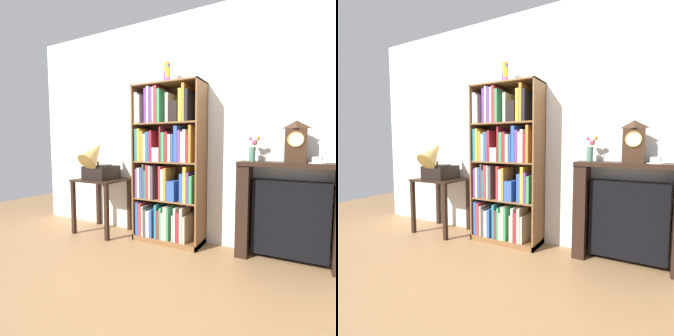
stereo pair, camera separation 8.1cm
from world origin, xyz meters
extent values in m
cube|color=#997047|center=(0.00, 0.00, -0.01)|extent=(7.67, 6.40, 0.02)
cube|color=silver|center=(0.17, 0.32, 1.30)|extent=(4.67, 0.08, 2.60)
cube|color=brown|center=(-0.39, 0.12, 0.90)|extent=(0.02, 0.33, 1.79)
cube|color=brown|center=(0.39, 0.12, 0.90)|extent=(0.02, 0.33, 1.79)
cube|color=brown|center=(0.00, 0.28, 0.90)|extent=(0.80, 0.01, 1.79)
cube|color=brown|center=(0.00, 0.12, 1.78)|extent=(0.80, 0.33, 0.02)
cube|color=brown|center=(0.00, 0.12, 0.03)|extent=(0.80, 0.33, 0.06)
cube|color=#2D519E|center=(-0.34, 0.07, 0.26)|extent=(0.04, 0.22, 0.39)
cube|color=#C63338|center=(-0.31, 0.10, 0.25)|extent=(0.03, 0.27, 0.38)
cube|color=#B2A893|center=(-0.27, 0.08, 0.24)|extent=(0.03, 0.23, 0.35)
cube|color=#424247|center=(-0.24, 0.08, 0.22)|extent=(0.03, 0.23, 0.32)
cube|color=white|center=(-0.20, 0.09, 0.21)|extent=(0.04, 0.25, 0.30)
cube|color=#2D519E|center=(-0.16, 0.10, 0.22)|extent=(0.03, 0.27, 0.32)
cube|color=teal|center=(-0.09, 0.08, 0.25)|extent=(0.03, 0.23, 0.39)
cube|color=maroon|center=(-0.06, 0.08, 0.22)|extent=(0.03, 0.22, 0.33)
cube|color=#388E56|center=(-0.03, 0.09, 0.24)|extent=(0.03, 0.25, 0.36)
cube|color=white|center=(-0.01, 0.07, 0.21)|extent=(0.02, 0.22, 0.31)
cube|color=#B2A893|center=(0.02, 0.09, 0.25)|extent=(0.04, 0.24, 0.37)
cube|color=#388E56|center=(0.06, 0.10, 0.24)|extent=(0.02, 0.28, 0.37)
cube|color=#B2A893|center=(0.12, 0.10, 0.21)|extent=(0.02, 0.27, 0.29)
cube|color=white|center=(0.14, 0.09, 0.25)|extent=(0.02, 0.25, 0.37)
cube|color=maroon|center=(0.18, 0.09, 0.23)|extent=(0.04, 0.26, 0.33)
cube|color=#B2A893|center=(0.22, 0.09, 0.25)|extent=(0.03, 0.24, 0.38)
cube|color=#B2A893|center=(0.26, 0.09, 0.21)|extent=(0.03, 0.25, 0.30)
cube|color=brown|center=(0.00, 0.12, 0.50)|extent=(0.77, 0.31, 0.02)
cube|color=#663884|center=(-0.35, 0.08, 0.68)|extent=(0.02, 0.23, 0.34)
cube|color=#B2A893|center=(-0.32, 0.10, 0.68)|extent=(0.04, 0.27, 0.35)
cube|color=#2D519E|center=(-0.28, 0.08, 0.68)|extent=(0.02, 0.23, 0.35)
cube|color=#424247|center=(-0.25, 0.10, 0.70)|extent=(0.02, 0.27, 0.39)
cube|color=teal|center=(-0.23, 0.10, 0.67)|extent=(0.02, 0.27, 0.32)
cube|color=#C63338|center=(-0.20, 0.09, 0.70)|extent=(0.03, 0.26, 0.38)
cube|color=#B2A893|center=(-0.17, 0.08, 0.70)|extent=(0.02, 0.22, 0.38)
cube|color=#424247|center=(-0.14, 0.09, 0.69)|extent=(0.03, 0.26, 0.37)
cube|color=#C63338|center=(-0.04, 0.08, 0.69)|extent=(0.02, 0.23, 0.38)
cube|color=white|center=(-0.01, 0.10, 0.68)|extent=(0.03, 0.27, 0.34)
cube|color=orange|center=(0.02, 0.09, 0.69)|extent=(0.03, 0.25, 0.36)
cube|color=#2D519E|center=(0.09, 0.09, 0.62)|extent=(0.09, 0.25, 0.22)
cube|color=#2D519E|center=(0.22, 0.08, 0.66)|extent=(0.04, 0.24, 0.31)
cube|color=gold|center=(0.26, 0.10, 0.70)|extent=(0.03, 0.28, 0.38)
cube|color=#663884|center=(0.29, 0.08, 0.67)|extent=(0.02, 0.23, 0.33)
cube|color=#388E56|center=(0.33, 0.09, 0.65)|extent=(0.03, 0.25, 0.29)
cube|color=brown|center=(0.00, 0.12, 0.93)|extent=(0.77, 0.31, 0.02)
cube|color=teal|center=(-0.34, 0.10, 1.12)|extent=(0.03, 0.26, 0.36)
cube|color=gold|center=(-0.31, 0.10, 1.12)|extent=(0.03, 0.28, 0.37)
cube|color=orange|center=(-0.27, 0.08, 1.10)|extent=(0.03, 0.22, 0.34)
cube|color=white|center=(-0.24, 0.08, 1.09)|extent=(0.03, 0.24, 0.30)
cube|color=teal|center=(-0.20, 0.10, 1.10)|extent=(0.03, 0.26, 0.33)
cube|color=#663884|center=(-0.17, 0.09, 1.10)|extent=(0.02, 0.25, 0.33)
cube|color=maroon|center=(-0.15, 0.08, 1.11)|extent=(0.02, 0.23, 0.34)
cube|color=white|center=(-0.09, 0.07, 1.01)|extent=(0.08, 0.21, 0.15)
cube|color=maroon|center=(-0.03, 0.09, 1.12)|extent=(0.02, 0.25, 0.38)
cube|color=#388E56|center=(0.00, 0.10, 1.09)|extent=(0.04, 0.27, 0.32)
cube|color=maroon|center=(0.04, 0.08, 1.10)|extent=(0.03, 0.24, 0.32)
cube|color=#B2A893|center=(0.08, 0.08, 1.08)|extent=(0.04, 0.22, 0.30)
cube|color=#2D519E|center=(0.12, 0.10, 1.08)|extent=(0.02, 0.28, 0.30)
cube|color=#2D519E|center=(0.15, 0.10, 1.13)|extent=(0.04, 0.28, 0.38)
cube|color=#663884|center=(0.19, 0.09, 1.10)|extent=(0.03, 0.26, 0.34)
cube|color=#B2A893|center=(0.22, 0.08, 1.09)|extent=(0.02, 0.23, 0.32)
cube|color=white|center=(0.25, 0.10, 1.11)|extent=(0.03, 0.28, 0.34)
cube|color=maroon|center=(0.29, 0.07, 1.08)|extent=(0.03, 0.22, 0.30)
cube|color=orange|center=(0.32, 0.07, 1.13)|extent=(0.03, 0.22, 0.39)
cube|color=brown|center=(0.00, 0.12, 1.35)|extent=(0.77, 0.31, 0.02)
cube|color=white|center=(-0.34, 0.09, 1.53)|extent=(0.04, 0.25, 0.34)
cube|color=#B2A893|center=(-0.31, 0.09, 1.52)|extent=(0.03, 0.25, 0.31)
cube|color=#663884|center=(-0.22, 0.10, 1.55)|extent=(0.03, 0.27, 0.37)
cube|color=white|center=(-0.19, 0.08, 1.56)|extent=(0.02, 0.23, 0.39)
cube|color=#663884|center=(-0.15, 0.08, 1.56)|extent=(0.03, 0.24, 0.38)
cube|color=white|center=(-0.12, 0.08, 1.55)|extent=(0.02, 0.22, 0.38)
cube|color=#C63338|center=(-0.09, 0.08, 1.56)|extent=(0.03, 0.23, 0.39)
cube|color=#388E56|center=(-0.05, 0.09, 1.54)|extent=(0.03, 0.25, 0.36)
cube|color=#B2A893|center=(0.05, 0.09, 1.52)|extent=(0.03, 0.24, 0.30)
cube|color=black|center=(0.12, 0.08, 1.47)|extent=(0.10, 0.24, 0.21)
cube|color=gold|center=(0.20, 0.09, 1.53)|extent=(0.03, 0.25, 0.33)
cube|color=orange|center=(0.24, 0.11, 1.56)|extent=(0.03, 0.29, 0.38)
cube|color=black|center=(0.28, 0.09, 1.53)|extent=(0.03, 0.24, 0.32)
cylinder|color=pink|center=(-0.03, 0.13, 1.84)|extent=(0.08, 0.08, 0.10)
cylinder|color=pink|center=(-0.03, 0.13, 1.86)|extent=(0.08, 0.08, 0.10)
cylinder|color=purple|center=(-0.03, 0.13, 1.88)|extent=(0.08, 0.08, 0.10)
cylinder|color=#28B2B7|center=(-0.03, 0.13, 1.90)|extent=(0.08, 0.08, 0.10)
cylinder|color=yellow|center=(-0.03, 0.13, 1.92)|extent=(0.08, 0.08, 0.10)
cylinder|color=green|center=(-0.03, 0.13, 1.93)|extent=(0.08, 0.08, 0.10)
cylinder|color=purple|center=(-0.03, 0.13, 1.95)|extent=(0.08, 0.08, 0.10)
cylinder|color=orange|center=(-0.03, 0.13, 1.97)|extent=(0.08, 0.08, 0.10)
cube|color=black|center=(-0.92, 0.03, 0.68)|extent=(0.60, 0.51, 0.02)
cube|color=black|center=(-1.19, -0.19, 0.33)|extent=(0.04, 0.04, 0.67)
cube|color=black|center=(-0.65, -0.19, 0.33)|extent=(0.04, 0.04, 0.67)
cube|color=black|center=(-1.19, 0.25, 0.33)|extent=(0.04, 0.04, 0.67)
cube|color=black|center=(-0.65, 0.25, 0.33)|extent=(0.04, 0.04, 0.67)
cube|color=black|center=(-0.92, 0.03, 0.77)|extent=(0.33, 0.36, 0.17)
cylinder|color=black|center=(-0.92, 0.03, 0.86)|extent=(0.28, 0.28, 0.01)
cylinder|color=#B79347|center=(-0.92, -0.02, 0.88)|extent=(0.03, 0.03, 0.06)
cone|color=#B79347|center=(-0.92, -0.09, 1.02)|extent=(0.25, 0.41, 0.40)
cube|color=black|center=(1.26, 0.15, 0.94)|extent=(0.95, 0.26, 0.04)
cube|color=black|center=(0.84, 0.15, 0.46)|extent=(0.12, 0.24, 0.92)
cube|color=black|center=(1.26, 0.19, 0.41)|extent=(0.67, 0.13, 0.73)
cube|color=#382316|center=(1.29, 0.15, 1.11)|extent=(0.18, 0.11, 0.31)
pyramid|color=#382316|center=(1.29, 0.15, 1.30)|extent=(0.18, 0.11, 0.07)
cylinder|color=silver|center=(1.29, 0.10, 1.17)|extent=(0.13, 0.01, 0.13)
torus|color=#B79347|center=(1.29, 0.09, 1.17)|extent=(0.14, 0.01, 0.14)
cylinder|color=#4C7A60|center=(0.91, 0.15, 1.03)|extent=(0.06, 0.06, 0.14)
cylinder|color=#4C753D|center=(0.92, 0.16, 1.06)|extent=(0.01, 0.02, 0.17)
sphere|color=#EA4275|center=(0.92, 0.17, 1.14)|extent=(0.05, 0.05, 0.05)
cylinder|color=#4C753D|center=(0.92, 0.14, 1.07)|extent=(0.05, 0.01, 0.20)
sphere|color=silver|center=(0.94, 0.14, 1.18)|extent=(0.04, 0.04, 0.04)
cylinder|color=#4C753D|center=(0.90, 0.16, 1.08)|extent=(0.02, 0.01, 0.21)
sphere|color=#EA4275|center=(0.89, 0.15, 1.18)|extent=(0.03, 0.03, 0.03)
cylinder|color=#4C753D|center=(0.94, 0.15, 1.08)|extent=(0.05, 0.03, 0.21)
sphere|color=orange|center=(0.96, 0.14, 1.19)|extent=(0.04, 0.04, 0.04)
cylinder|color=white|center=(1.47, 0.15, 0.96)|extent=(0.15, 0.15, 0.01)
cylinder|color=white|center=(1.47, 0.15, 0.99)|extent=(0.09, 0.09, 0.05)
torus|color=white|center=(1.52, 0.15, 0.99)|extent=(0.04, 0.01, 0.04)
camera|label=1|loc=(1.37, -2.51, 1.12)|focal=28.04mm
camera|label=2|loc=(1.44, -2.47, 1.12)|focal=28.04mm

